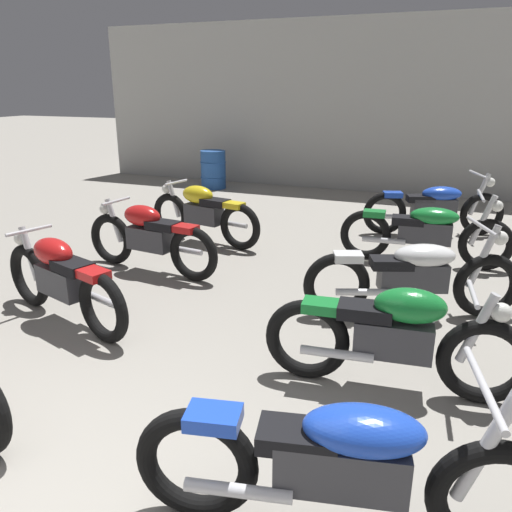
# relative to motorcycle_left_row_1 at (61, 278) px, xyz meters

# --- Properties ---
(back_wall) EXTENTS (13.13, 0.24, 3.60)m
(back_wall) POSITION_rel_motorcycle_left_row_1_xyz_m (1.60, 7.82, 1.34)
(back_wall) COLOR #B2B2AD
(back_wall) RESTS_ON ground
(motorcycle_left_row_1) EXTENTS (1.91, 0.73, 0.88)m
(motorcycle_left_row_1) POSITION_rel_motorcycle_left_row_1_xyz_m (0.00, 0.00, 0.00)
(motorcycle_left_row_1) COLOR black
(motorcycle_left_row_1) RESTS_ON ground
(motorcycle_left_row_2) EXTENTS (1.97, 0.48, 0.88)m
(motorcycle_left_row_2) POSITION_rel_motorcycle_left_row_1_xyz_m (-0.01, 1.55, 0.00)
(motorcycle_left_row_2) COLOR black
(motorcycle_left_row_2) RESTS_ON ground
(motorcycle_left_row_3) EXTENTS (1.96, 0.58, 0.88)m
(motorcycle_left_row_3) POSITION_rel_motorcycle_left_row_1_xyz_m (0.02, 2.93, 0.00)
(motorcycle_left_row_3) COLOR black
(motorcycle_left_row_3) RESTS_ON ground
(motorcycle_right_row_0) EXTENTS (2.14, 0.79, 0.97)m
(motorcycle_right_row_0) POSITION_rel_motorcycle_left_row_1_xyz_m (3.11, -1.49, -0.01)
(motorcycle_right_row_0) COLOR black
(motorcycle_right_row_0) RESTS_ON ground
(motorcycle_right_row_1) EXTENTS (1.97, 0.54, 0.88)m
(motorcycle_right_row_1) POSITION_rel_motorcycle_left_row_1_xyz_m (3.17, -0.02, 0.00)
(motorcycle_right_row_1) COLOR black
(motorcycle_right_row_1) RESTS_ON ground
(motorcycle_right_row_2) EXTENTS (2.07, 0.98, 0.97)m
(motorcycle_right_row_2) POSITION_rel_motorcycle_left_row_1_xyz_m (3.17, 1.40, -0.01)
(motorcycle_right_row_2) COLOR black
(motorcycle_right_row_2) RESTS_ON ground
(motorcycle_right_row_3) EXTENTS (2.17, 0.68, 0.97)m
(motorcycle_right_row_3) POSITION_rel_motorcycle_left_row_1_xyz_m (3.16, 3.12, -0.01)
(motorcycle_right_row_3) COLOR black
(motorcycle_right_row_3) RESTS_ON ground
(motorcycle_right_row_4) EXTENTS (2.08, 0.95, 0.97)m
(motorcycle_right_row_4) POSITION_rel_motorcycle_left_row_1_xyz_m (3.18, 4.64, -0.01)
(motorcycle_right_row_4) COLOR black
(motorcycle_right_row_4) RESTS_ON ground
(oil_drum) EXTENTS (0.59, 0.59, 0.85)m
(oil_drum) POSITION_rel_motorcycle_left_row_1_xyz_m (-1.72, 6.79, -0.03)
(oil_drum) COLOR #23519E
(oil_drum) RESTS_ON ground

